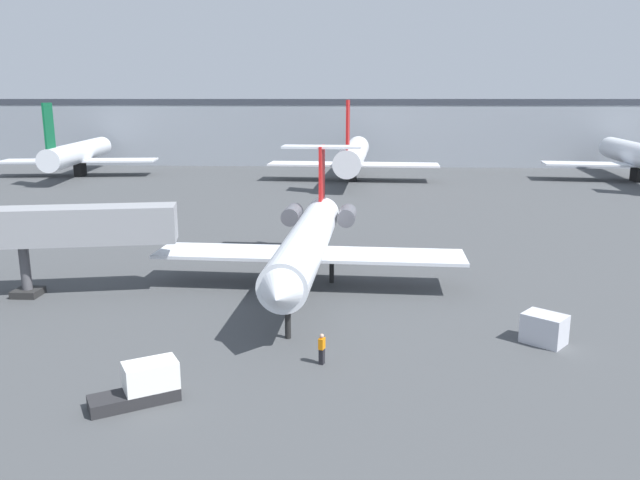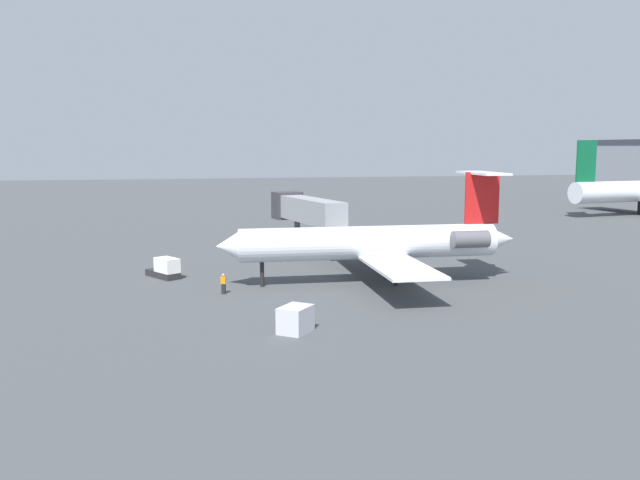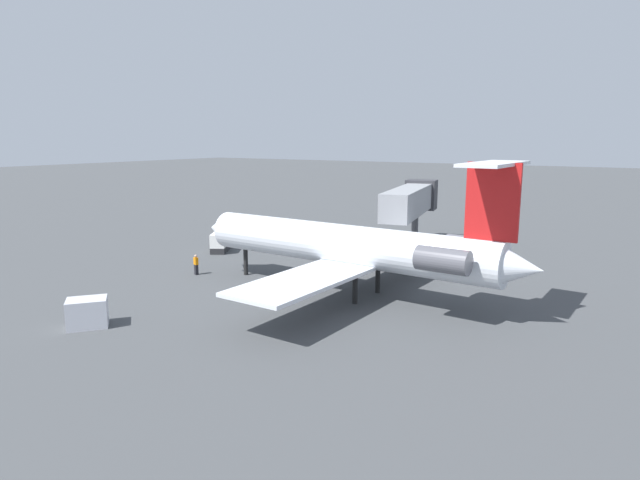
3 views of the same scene
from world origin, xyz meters
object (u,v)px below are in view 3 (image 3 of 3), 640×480
(jet_bridge, at_px, (412,201))
(ground_crew_marshaller, at_px, (196,264))
(baggage_tug_lead, at_px, (220,243))
(regional_jet, at_px, (352,245))
(cargo_container_uld, at_px, (87,313))

(jet_bridge, distance_m, ground_crew_marshaller, 22.59)
(jet_bridge, relative_size, baggage_tug_lead, 3.65)
(regional_jet, relative_size, jet_bridge, 1.79)
(cargo_container_uld, bearing_deg, baggage_tug_lead, -157.97)
(jet_bridge, relative_size, cargo_container_uld, 5.38)
(regional_jet, xyz_separation_m, baggage_tug_lead, (-6.22, -18.38, -2.81))
(jet_bridge, xyz_separation_m, ground_crew_marshaller, (19.47, -10.72, -4.06))
(regional_jet, height_order, jet_bridge, regional_jet)
(regional_jet, bearing_deg, cargo_container_uld, -35.24)
(ground_crew_marshaller, xyz_separation_m, baggage_tug_lead, (-7.95, -4.67, -0.02))
(regional_jet, relative_size, baggage_tug_lead, 6.54)
(ground_crew_marshaller, distance_m, baggage_tug_lead, 9.22)
(baggage_tug_lead, distance_m, cargo_container_uld, 22.11)
(cargo_container_uld, bearing_deg, jet_bridge, 167.49)
(regional_jet, distance_m, jet_bridge, 18.03)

